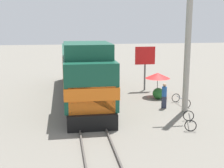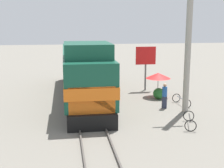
# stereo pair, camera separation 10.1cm
# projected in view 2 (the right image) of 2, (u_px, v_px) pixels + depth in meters

# --- Properties ---
(ground_plane) EXTENTS (120.00, 120.00, 0.00)m
(ground_plane) POSITION_uv_depth(u_px,v_px,m) (87.00, 110.00, 21.13)
(ground_plane) COLOR slate
(rail_near) EXTENTS (0.08, 40.11, 0.15)m
(rail_near) POSITION_uv_depth(u_px,v_px,m) (76.00, 109.00, 21.01)
(rail_near) COLOR #4C4742
(rail_near) RESTS_ON ground_plane
(rail_far) EXTENTS (0.08, 40.11, 0.15)m
(rail_far) POSITION_uv_depth(u_px,v_px,m) (98.00, 108.00, 21.23)
(rail_far) COLOR #4C4742
(rail_far) RESTS_ON ground_plane
(locomotive) EXTENTS (3.07, 16.44, 4.60)m
(locomotive) POSITION_uv_depth(u_px,v_px,m) (83.00, 73.00, 24.06)
(locomotive) COLOR black
(locomotive) RESTS_ON ground_plane
(utility_pole) EXTENTS (1.80, 0.39, 10.40)m
(utility_pole) POSITION_uv_depth(u_px,v_px,m) (189.00, 32.00, 19.79)
(utility_pole) COLOR #9E998E
(utility_pole) RESTS_ON ground_plane
(vendor_umbrella) EXTENTS (1.94, 1.94, 1.93)m
(vendor_umbrella) POSITION_uv_depth(u_px,v_px,m) (158.00, 76.00, 24.49)
(vendor_umbrella) COLOR #4C4C4C
(vendor_umbrella) RESTS_ON ground_plane
(billboard_sign) EXTENTS (1.74, 0.12, 3.78)m
(billboard_sign) POSITION_uv_depth(u_px,v_px,m) (146.00, 59.00, 26.64)
(billboard_sign) COLOR #595959
(billboard_sign) RESTS_ON ground_plane
(shrub_cluster) EXTENTS (0.87, 0.87, 0.87)m
(shrub_cluster) POSITION_uv_depth(u_px,v_px,m) (159.00, 94.00, 23.97)
(shrub_cluster) COLOR #236028
(shrub_cluster) RESTS_ON ground_plane
(person_bystander) EXTENTS (0.34, 0.34, 1.75)m
(person_bystander) POSITION_uv_depth(u_px,v_px,m) (165.00, 95.00, 21.38)
(person_bystander) COLOR #2D3347
(person_bystander) RESTS_ON ground_plane
(bicycle) EXTENTS (0.75, 1.84, 0.65)m
(bicycle) POSITION_uv_depth(u_px,v_px,m) (181.00, 101.00, 22.23)
(bicycle) COLOR black
(bicycle) RESTS_ON ground_plane
(bicycle_spare) EXTENTS (1.24, 1.99, 0.65)m
(bicycle_spare) POSITION_uv_depth(u_px,v_px,m) (190.00, 120.00, 17.83)
(bicycle_spare) COLOR black
(bicycle_spare) RESTS_ON ground_plane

